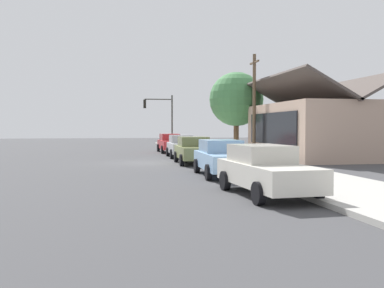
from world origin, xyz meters
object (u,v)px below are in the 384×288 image
car_cherry (170,143)px  traffic_light_main (161,113)px  fire_hydrant_red (195,149)px  car_skyblue (222,157)px  utility_pole_wooden (254,103)px  shade_tree (236,99)px  car_olive (194,150)px  car_ivory (265,170)px  car_silver (181,146)px

car_cherry → traffic_light_main: bearing=-176.5°
car_cherry → fire_hydrant_red: bearing=17.7°
car_skyblue → utility_pole_wooden: (-11.77, 5.48, 3.11)m
fire_hydrant_red → shade_tree: bearing=124.5°
traffic_light_main → car_olive: bearing=0.5°
car_skyblue → utility_pole_wooden: bearing=157.1°
car_skyblue → car_ivory: 5.65m
car_olive → car_ivory: (12.12, -0.03, 0.00)m
car_cherry → fire_hydrant_red: 4.49m
car_cherry → traffic_light_main: size_ratio=0.94×
shade_tree → traffic_light_main: size_ratio=1.31×
utility_pole_wooden → shade_tree: bearing=179.4°
car_cherry → shade_tree: 6.73m
car_cherry → utility_pole_wooden: 8.82m
car_ivory → utility_pole_wooden: size_ratio=0.65×
traffic_light_main → fire_hydrant_red: 9.23m
car_olive → fire_hydrant_red: size_ratio=6.39×
car_olive → fire_hydrant_red: (-7.29, 1.51, -0.32)m
car_silver → car_ivory: 17.60m
traffic_light_main → car_skyblue: bearing=0.4°
car_cherry → traffic_light_main: 5.07m
car_cherry → traffic_light_main: (-4.30, -0.28, 2.68)m
shade_tree → fire_hydrant_red: bearing=-55.5°
car_olive → car_silver: bearing=-179.4°
fire_hydrant_red → car_silver: bearing=-37.5°
car_cherry → fire_hydrant_red: (4.27, 1.38, -0.32)m
car_cherry → car_skyblue: 18.03m
shade_tree → car_olive: bearing=-28.9°
shade_tree → utility_pole_wooden: size_ratio=0.91×
shade_tree → fire_hydrant_red: 6.34m
car_silver → traffic_light_main: 10.72m
car_olive → utility_pole_wooden: bearing=135.8°
car_ivory → shade_tree: shade_tree is taller
car_cherry → car_ivory: (23.68, -0.17, 0.00)m
car_silver → utility_pole_wooden: 6.22m
car_silver → car_skyblue: 11.95m
car_skyblue → car_ivory: (5.65, -0.06, -0.00)m
car_ivory → utility_pole_wooden: 18.54m
shade_tree → car_cherry: bearing=-105.2°
car_ivory → shade_tree: size_ratio=0.72×
car_olive → car_skyblue: bearing=2.2°
car_cherry → car_silver: same height
car_ivory → fire_hydrant_red: size_ratio=6.86×
car_skyblue → traffic_light_main: size_ratio=0.94×
utility_pole_wooden → fire_hydrant_red: utility_pole_wooden is taller
shade_tree → utility_pole_wooden: bearing=-0.6°
car_skyblue → fire_hydrant_red: 13.84m
car_cherry → car_skyblue: size_ratio=1.01×
traffic_light_main → utility_pole_wooden: (10.56, 5.66, 0.44)m
car_silver → shade_tree: (-4.59, 5.44, 3.69)m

